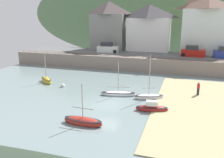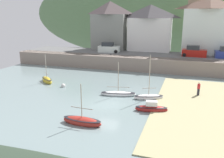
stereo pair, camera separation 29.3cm
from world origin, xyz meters
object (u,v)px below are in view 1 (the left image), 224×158
dinghy_open_wooden (46,80)px  sailboat_nearest_shore (149,97)px  mooring_buoy (63,86)px  waterfront_building_left (109,25)px  parked_car_near_slipway (108,48)px  sailboat_white_hull (118,94)px  sailboat_tall_mast (152,108)px  person_on_slipway (198,88)px  waterfront_building_right (206,25)px  church_with_spire (194,6)px  sailboat_far_left (83,121)px  waterfront_building_centre (149,28)px  parked_car_by_wall (193,52)px

dinghy_open_wooden → sailboat_nearest_shore: bearing=28.9°
dinghy_open_wooden → mooring_buoy: bearing=16.6°
waterfront_building_left → parked_car_near_slipway: 6.27m
sailboat_white_hull → dinghy_open_wooden: (-11.57, 2.41, 0.10)m
sailboat_white_hull → sailboat_tall_mast: size_ratio=1.30×
person_on_slipway → waterfront_building_right: bearing=86.0°
sailboat_white_hull → mooring_buoy: 8.21m
waterfront_building_left → sailboat_white_hull: size_ratio=2.20×
waterfront_building_left → person_on_slipway: (17.72, -19.28, -6.42)m
sailboat_tall_mast → person_on_slipway: 7.99m
parked_car_near_slipway → waterfront_building_right: bearing=10.1°
sailboat_white_hull → dinghy_open_wooden: bearing=155.7°
sailboat_white_hull → sailboat_tall_mast: 5.92m
church_with_spire → sailboat_white_hull: (-8.15, -26.09, -11.01)m
waterfront_building_right → church_with_spire: 5.96m
church_with_spire → sailboat_far_left: (-8.95, -34.73, -10.95)m
person_on_slipway → sailboat_far_left: bearing=-131.3°
waterfront_building_centre → person_on_slipway: waterfront_building_centre is taller
sailboat_tall_mast → person_on_slipway: (4.63, 6.47, 0.68)m
waterfront_building_centre → person_on_slipway: (9.33, -19.28, -6.03)m
waterfront_building_left → sailboat_tall_mast: size_ratio=2.86×
parked_car_near_slipway → mooring_buoy: 16.82m
waterfront_building_left → parked_car_by_wall: (17.03, -4.50, -4.20)m
sailboat_tall_mast → parked_car_by_wall: size_ratio=0.82×
waterfront_building_centre → dinghy_open_wooden: bearing=-120.3°
waterfront_building_centre → sailboat_tall_mast: waterfront_building_centre is taller
dinghy_open_wooden → mooring_buoy: dinghy_open_wooden is taller
sailboat_nearest_shore → person_on_slipway: (5.52, 2.89, 0.73)m
waterfront_building_left → parked_car_near_slipway: (1.21, -4.50, -4.20)m
waterfront_building_left → mooring_buoy: waterfront_building_left is taller
sailboat_white_hull → sailboat_nearest_shore: 3.75m
waterfront_building_left → sailboat_white_hull: (8.45, -22.09, -7.18)m
mooring_buoy → person_on_slipway: bearing=5.7°
dinghy_open_wooden → sailboat_white_hull: bearing=26.3°
sailboat_nearest_shore → parked_car_by_wall: 18.56m
dinghy_open_wooden → parked_car_by_wall: bearing=75.1°
waterfront_building_centre → waterfront_building_right: waterfront_building_right is taller
waterfront_building_left → sailboat_far_left: (7.65, -30.73, -7.12)m
sailboat_white_hull → waterfront_building_right: bearing=51.8°
parked_car_near_slipway → parked_car_by_wall: (15.82, 0.00, 0.00)m
dinghy_open_wooden → sailboat_tall_mast: 17.31m
parked_car_near_slipway → parked_car_by_wall: size_ratio=1.01×
sailboat_white_hull → sailboat_far_left: (-0.80, -8.64, 0.05)m
waterfront_building_left → church_with_spire: bearing=13.5°
sailboat_tall_mast → waterfront_building_centre: bearing=89.9°
sailboat_nearest_shore → sailboat_far_left: size_ratio=1.35×
waterfront_building_centre → church_with_spire: (8.22, 4.00, 4.21)m
waterfront_building_centre → parked_car_near_slipway: bearing=-147.9°
sailboat_far_left → church_with_spire: bearing=77.7°
waterfront_building_right → dinghy_open_wooden: 30.53m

